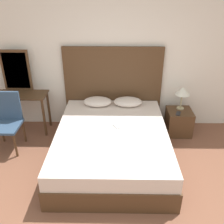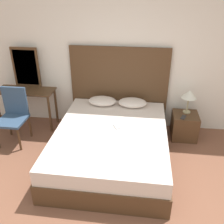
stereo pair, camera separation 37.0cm
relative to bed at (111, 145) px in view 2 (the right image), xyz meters
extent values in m
cube|color=white|center=(0.11, 1.17, 1.09)|extent=(10.00, 0.06, 2.70)
cube|color=#4C331E|center=(0.00, 0.00, -0.11)|extent=(1.68, 2.13, 0.30)
cube|color=silver|center=(0.00, 0.00, 0.15)|extent=(1.65, 2.09, 0.22)
cube|color=#4C331E|center=(0.00, 1.09, 0.50)|extent=(1.77, 0.05, 1.51)
ellipsoid|color=silver|center=(-0.27, 0.85, 0.34)|extent=(0.50, 0.34, 0.14)
ellipsoid|color=silver|center=(0.27, 0.85, 0.34)|extent=(0.50, 0.34, 0.14)
cube|color=#B7B7BC|center=(0.07, 0.10, 0.27)|extent=(0.13, 0.17, 0.01)
cube|color=#4C331E|center=(1.20, 0.79, -0.03)|extent=(0.44, 0.44, 0.45)
cylinder|color=tan|center=(1.22, 0.88, 0.20)|extent=(0.13, 0.13, 0.02)
cylinder|color=tan|center=(1.22, 0.88, 0.34)|extent=(0.02, 0.02, 0.26)
cone|color=silver|center=(1.22, 0.88, 0.54)|extent=(0.27, 0.27, 0.13)
cube|color=#232328|center=(1.15, 0.68, 0.20)|extent=(0.12, 0.17, 0.01)
cube|color=#4C331E|center=(-1.71, 0.83, 0.46)|extent=(1.07, 0.43, 0.02)
cylinder|color=#4C331E|center=(-1.21, 0.66, 0.10)|extent=(0.04, 0.04, 0.71)
cylinder|color=#4C331E|center=(-2.20, 1.01, 0.10)|extent=(0.04, 0.04, 0.71)
cylinder|color=#4C331E|center=(-1.21, 1.01, 0.10)|extent=(0.04, 0.04, 0.71)
cube|color=#4C331E|center=(-1.71, 1.02, 0.84)|extent=(0.50, 0.03, 0.74)
cube|color=#B2BCC6|center=(-1.71, 1.01, 0.84)|extent=(0.42, 0.01, 0.65)
cube|color=#334C6B|center=(-1.71, 0.24, 0.17)|extent=(0.45, 0.48, 0.04)
cube|color=#334C6B|center=(-1.71, 0.46, 0.44)|extent=(0.42, 0.04, 0.50)
cylinder|color=#4C331E|center=(-1.52, 0.03, -0.06)|extent=(0.04, 0.04, 0.41)
cylinder|color=#4C331E|center=(-1.91, 0.45, -0.06)|extent=(0.04, 0.04, 0.41)
cylinder|color=#4C331E|center=(-1.52, 0.45, -0.06)|extent=(0.04, 0.04, 0.41)
camera|label=1|loc=(0.06, -3.17, 2.24)|focal=40.00mm
camera|label=2|loc=(0.42, -3.15, 2.24)|focal=40.00mm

